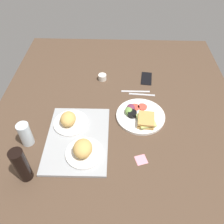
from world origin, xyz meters
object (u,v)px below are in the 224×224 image
(bread_plate_far, at_px, (69,121))
(plate_with_salad, at_px, (140,116))
(knife, at_px, (135,91))
(sticky_note, at_px, (141,160))
(espresso_cup, at_px, (102,77))
(soda_bottle, at_px, (21,165))
(drinking_glass, at_px, (25,134))
(cell_phone, at_px, (146,78))
(fork, at_px, (142,94))
(bread_plate_near, at_px, (83,150))
(serving_tray, at_px, (77,139))

(bread_plate_far, relative_size, plate_with_salad, 0.68)
(knife, height_order, sticky_note, knife)
(plate_with_salad, relative_size, espresso_cup, 5.14)
(soda_bottle, relative_size, espresso_cup, 3.49)
(sticky_note, bearing_deg, drinking_glass, 81.42)
(cell_phone, bearing_deg, soda_bottle, 147.74)
(soda_bottle, bearing_deg, sticky_note, -78.76)
(fork, bearing_deg, espresso_cup, -25.61)
(bread_plate_near, relative_size, drinking_glass, 1.38)
(knife, distance_m, cell_phone, 0.16)
(bread_plate_far, distance_m, espresso_cup, 0.47)
(plate_with_salad, height_order, fork, plate_with_salad)
(bread_plate_near, bearing_deg, sticky_note, -92.63)
(plate_with_salad, relative_size, knife, 1.51)
(bread_plate_far, relative_size, drinking_glass, 1.41)
(serving_tray, height_order, drinking_glass, drinking_glass)
(drinking_glass, relative_size, espresso_cup, 2.46)
(serving_tray, distance_m, drinking_glass, 0.27)
(serving_tray, relative_size, knife, 2.37)
(espresso_cup, relative_size, cell_phone, 0.39)
(serving_tray, distance_m, knife, 0.53)
(fork, xyz_separation_m, knife, (0.03, 0.04, 0.00))
(soda_bottle, distance_m, cell_phone, 1.00)
(bread_plate_far, xyz_separation_m, plate_with_salad, (0.08, -0.40, -0.03))
(bread_plate_far, distance_m, sticky_note, 0.45)
(espresso_cup, height_order, knife, espresso_cup)
(fork, xyz_separation_m, cell_phone, (0.17, -0.04, 0.00))
(plate_with_salad, xyz_separation_m, espresso_cup, (0.36, 0.24, 0.00))
(drinking_glass, bearing_deg, soda_bottle, -166.18)
(bread_plate_near, height_order, espresso_cup, bread_plate_near)
(serving_tray, height_order, bread_plate_near, bread_plate_near)
(soda_bottle, height_order, cell_phone, soda_bottle)
(serving_tray, bearing_deg, fork, -43.95)
(plate_with_salad, xyz_separation_m, sticky_note, (-0.29, 0.01, -0.02))
(knife, distance_m, sticky_note, 0.53)
(fork, bearing_deg, sticky_note, 90.44)
(soda_bottle, bearing_deg, knife, -40.32)
(soda_bottle, xyz_separation_m, sticky_note, (0.11, -0.55, -0.10))
(bread_plate_near, xyz_separation_m, plate_with_salad, (0.28, -0.30, -0.03))
(knife, relative_size, sticky_note, 3.39)
(knife, bearing_deg, bread_plate_far, 39.04)
(soda_bottle, distance_m, knife, 0.84)
(drinking_glass, bearing_deg, cell_phone, -49.21)
(bread_plate_near, bearing_deg, soda_bottle, 115.26)
(bread_plate_far, xyz_separation_m, cell_phone, (0.46, -0.47, -0.04))
(serving_tray, height_order, espresso_cup, espresso_cup)
(fork, bearing_deg, bread_plate_near, 60.54)
(drinking_glass, height_order, sticky_note, drinking_glass)
(bread_plate_far, bearing_deg, sticky_note, -118.39)
(serving_tray, relative_size, sticky_note, 8.04)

